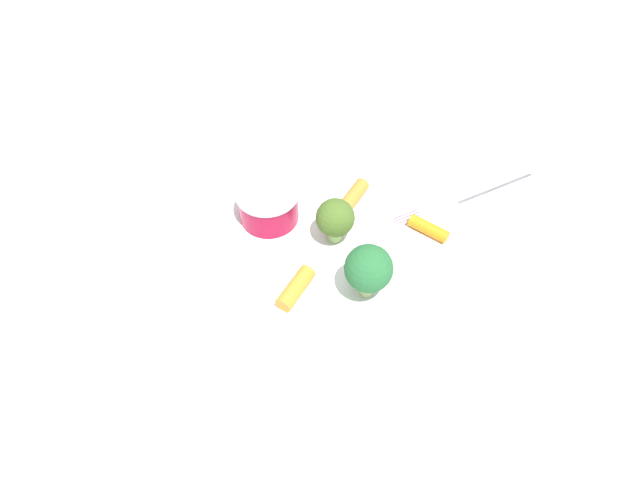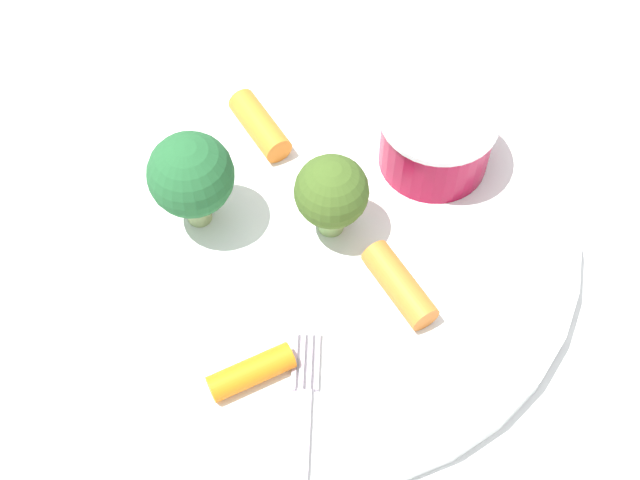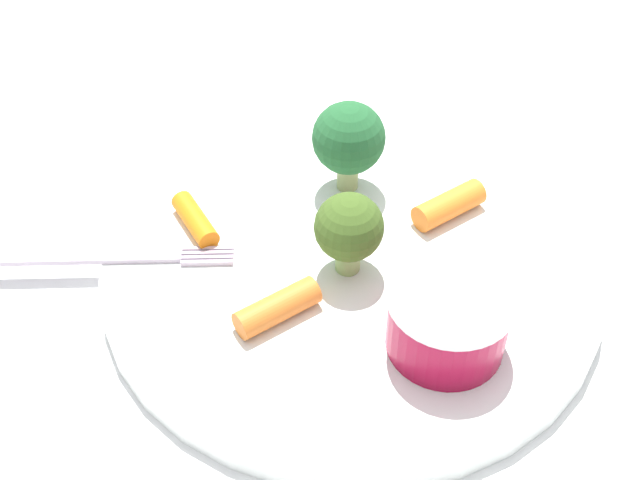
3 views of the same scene
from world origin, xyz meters
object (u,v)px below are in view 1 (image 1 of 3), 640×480
carrot_stick_2 (428,227)px  plate (337,250)px  broccoli_floret_0 (340,218)px  fork (466,194)px  carrot_stick_0 (352,198)px  carrot_stick_1 (296,288)px  broccoli_floret_1 (369,269)px  sauce_cup (268,204)px

carrot_stick_2 → plate: bearing=-88.5°
broccoli_floret_0 → carrot_stick_2: size_ratio=1.23×
fork → carrot_stick_0: bearing=-96.0°
carrot_stick_1 → carrot_stick_2: bearing=109.2°
broccoli_floret_1 → sauce_cup: bearing=-145.4°
sauce_cup → fork: size_ratio=0.35×
sauce_cup → broccoli_floret_1: 0.13m
plate → carrot_stick_0: (-0.05, 0.03, 0.01)m
carrot_stick_0 → broccoli_floret_0: bearing=-27.4°
broccoli_floret_1 → carrot_stick_1: 0.07m
fork → carrot_stick_2: bearing=-54.9°
broccoli_floret_0 → plate: bearing=-25.9°
plate → broccoli_floret_1: broccoli_floret_1 is taller
plate → carrot_stick_1: bearing=-45.8°
sauce_cup → carrot_stick_1: sauce_cup is taller
broccoli_floret_0 → carrot_stick_2: broccoli_floret_0 is taller
carrot_stick_0 → broccoli_floret_1: bearing=-6.2°
carrot_stick_1 → carrot_stick_2: size_ratio=1.10×
plate → broccoli_floret_1: (0.06, 0.01, 0.04)m
sauce_cup → carrot_stick_1: (0.09, 0.01, -0.01)m
carrot_stick_0 → carrot_stick_2: bearing=51.7°
plate → broccoli_floret_1: bearing=15.0°
broccoli_floret_0 → broccoli_floret_1: (0.06, 0.01, 0.01)m
broccoli_floret_1 → carrot_stick_0: broccoli_floret_1 is taller
sauce_cup → fork: sauce_cup is taller
carrot_stick_1 → sauce_cup: bearing=-173.3°
plate → carrot_stick_1: 0.07m
carrot_stick_2 → broccoli_floret_1: bearing=-52.0°
broccoli_floret_0 → carrot_stick_2: (0.01, 0.08, -0.02)m
plate → carrot_stick_0: 0.06m
plate → carrot_stick_0: bearing=152.9°
plate → sauce_cup: (-0.05, -0.06, 0.02)m
carrot_stick_2 → fork: (-0.04, 0.05, -0.00)m
carrot_stick_0 → carrot_stick_2: size_ratio=1.14×
plate → carrot_stick_2: (-0.00, 0.09, 0.01)m
sauce_cup → carrot_stick_0: (-0.00, 0.08, -0.01)m
plate → carrot_stick_1: (0.04, -0.05, 0.01)m
broccoli_floret_1 → carrot_stick_1: (-0.01, -0.06, -0.03)m
broccoli_floret_0 → broccoli_floret_1: size_ratio=0.85×
sauce_cup → fork: (0.01, 0.20, -0.02)m
broccoli_floret_0 → carrot_stick_1: (0.05, -0.05, -0.02)m
broccoli_floret_1 → fork: (-0.09, 0.13, -0.03)m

